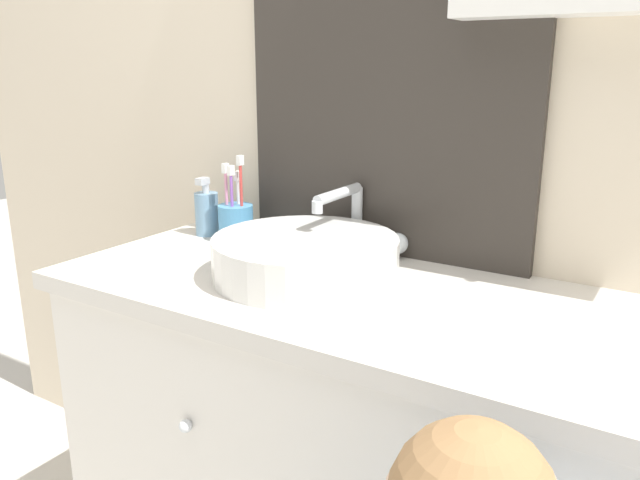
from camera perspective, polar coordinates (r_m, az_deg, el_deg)
wall_back at (r=1.28m, az=14.98°, el=19.18°), size 3.20×0.18×2.50m
sink_basin at (r=1.20m, az=-1.20°, el=-1.43°), size 0.36×0.41×0.15m
toothbrush_holder at (r=1.46m, az=-7.70°, el=1.79°), size 0.08×0.08×0.20m
soap_dispenser at (r=1.52m, az=-10.31°, el=2.49°), size 0.06×0.06×0.14m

